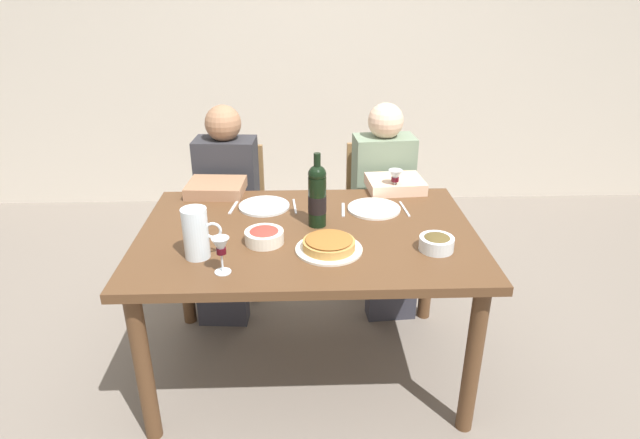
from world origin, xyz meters
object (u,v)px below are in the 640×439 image
object	(u,v)px
olive_bowl	(437,242)
wine_glass_left_diner	(221,248)
dinner_plate_left_setting	(264,206)
wine_glass_right_diner	(395,177)
diner_left	(225,206)
diner_right	(386,202)
dining_table	(308,249)
water_pitcher	(196,236)
salad_bowl	(264,236)
chair_right	(377,205)
wine_bottle	(317,196)
baked_tart	(329,244)
dinner_plate_right_setting	(374,209)
chair_left	(233,209)

from	to	relation	value
olive_bowl	wine_glass_left_diner	size ratio (longest dim) A/B	0.98
dinner_plate_left_setting	wine_glass_right_diner	bearing A→B (deg)	11.60
diner_left	olive_bowl	bearing A→B (deg)	143.94
diner_left	wine_glass_right_diner	bearing A→B (deg)	170.23
olive_bowl	diner_right	world-z (taller)	diner_right
wine_glass_left_diner	olive_bowl	bearing A→B (deg)	10.25
dining_table	wine_glass_left_diner	distance (m)	0.52
wine_glass_right_diner	water_pitcher	bearing A→B (deg)	-144.84
olive_bowl	diner_right	xyz separation A→B (m)	(-0.07, 0.86, -0.18)
salad_bowl	wine_glass_right_diner	world-z (taller)	wine_glass_right_diner
diner_left	chair_right	bearing A→B (deg)	-160.05
dinner_plate_left_setting	diner_left	distance (m)	0.46
diner_left	salad_bowl	bearing A→B (deg)	114.23
wine_glass_left_diner	diner_right	size ratio (longest dim) A/B	0.13
wine_bottle	salad_bowl	world-z (taller)	wine_bottle
baked_tart	diner_left	distance (m)	1.00
dinner_plate_right_setting	chair_left	xyz separation A→B (m)	(-0.77, 0.65, -0.27)
olive_bowl	dinner_plate_right_setting	distance (m)	0.47
dinner_plate_right_setting	diner_right	distance (m)	0.48
wine_bottle	diner_left	bearing A→B (deg)	131.23
dining_table	water_pitcher	size ratio (longest dim) A/B	7.11
chair_right	chair_left	bearing A→B (deg)	-3.22
dining_table	dinner_plate_right_setting	bearing A→B (deg)	34.69
olive_bowl	wine_glass_left_diner	bearing A→B (deg)	-169.75
wine_bottle	chair_left	size ratio (longest dim) A/B	0.39
olive_bowl	dinner_plate_left_setting	size ratio (longest dim) A/B	0.58
dining_table	chair_right	world-z (taller)	chair_right
wine_bottle	wine_glass_left_diner	xyz separation A→B (m)	(-0.38, -0.42, -0.04)
salad_bowl	diner_left	bearing A→B (deg)	110.17
dinner_plate_right_setting	diner_right	bearing A→B (deg)	73.02
diner_left	chair_right	distance (m)	0.95
salad_bowl	chair_right	distance (m)	1.22
salad_bowl	dinner_plate_right_setting	distance (m)	0.61
diner_left	diner_right	xyz separation A→B (m)	(0.92, 0.02, 0.00)
baked_tart	wine_glass_right_diner	size ratio (longest dim) A/B	2.03
wine_bottle	diner_right	world-z (taller)	diner_right
dining_table	water_pitcher	world-z (taller)	water_pitcher
water_pitcher	dinner_plate_left_setting	bearing A→B (deg)	64.60
water_pitcher	wine_glass_right_diner	bearing A→B (deg)	35.16
salad_bowl	chair_right	size ratio (longest dim) A/B	0.19
baked_tart	chair_right	distance (m)	1.18
dining_table	chair_left	bearing A→B (deg)	116.95
dinner_plate_left_setting	salad_bowl	bearing A→B (deg)	-86.39
baked_tart	dinner_plate_left_setting	distance (m)	0.55
salad_bowl	chair_right	xyz separation A→B (m)	(0.63, 1.00, -0.30)
dining_table	baked_tart	size ratio (longest dim) A/B	5.37
olive_bowl	diner_left	xyz separation A→B (m)	(-0.99, 0.83, -0.18)
wine_bottle	diner_left	size ratio (longest dim) A/B	0.29
dinner_plate_left_setting	diner_right	bearing A→B (deg)	29.79
wine_bottle	wine_glass_left_diner	world-z (taller)	wine_bottle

